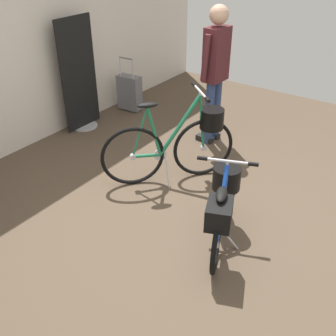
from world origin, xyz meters
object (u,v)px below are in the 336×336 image
(visitor_browsing, at_px, (215,68))
(rolling_suitcase, at_px, (130,92))
(floor_banner_stand, at_px, (79,81))
(folding_bike_foreground, at_px, (222,205))
(display_bike_left, at_px, (179,142))

(visitor_browsing, distance_m, rolling_suitcase, 1.71)
(floor_banner_stand, bearing_deg, rolling_suitcase, -9.29)
(floor_banner_stand, relative_size, rolling_suitcase, 1.83)
(folding_bike_foreground, height_order, visitor_browsing, visitor_browsing)
(floor_banner_stand, xyz_separation_m, rolling_suitcase, (0.85, -0.14, -0.39))
(visitor_browsing, bearing_deg, rolling_suitcase, 84.28)
(display_bike_left, relative_size, rolling_suitcase, 1.41)
(folding_bike_foreground, bearing_deg, display_bike_left, 53.56)
(floor_banner_stand, height_order, folding_bike_foreground, floor_banner_stand)
(floor_banner_stand, relative_size, folding_bike_foreground, 1.51)
(rolling_suitcase, bearing_deg, folding_bike_foreground, -125.11)
(display_bike_left, height_order, rolling_suitcase, display_bike_left)
(floor_banner_stand, relative_size, visitor_browsing, 0.88)
(folding_bike_foreground, distance_m, display_bike_left, 1.12)
(floor_banner_stand, relative_size, display_bike_left, 1.30)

